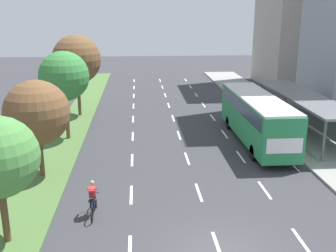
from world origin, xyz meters
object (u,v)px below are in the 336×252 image
object	(u,v)px
bus	(256,114)
cyclist	(93,200)
bus_shelter	(305,110)
median_tree_second	(37,113)
median_tree_fourth	(77,60)
median_tree_third	(64,76)

from	to	relation	value
bus	cyclist	world-z (taller)	bus
bus_shelter	median_tree_second	xyz separation A→B (m)	(-18.06, -6.82, 1.88)
bus_shelter	bus	bearing A→B (deg)	-158.45
bus_shelter	median_tree_fourth	distance (m)	19.23
bus	cyclist	distance (m)	14.42
median_tree_second	median_tree_third	distance (m)	6.80
bus_shelter	bus	world-z (taller)	bus
cyclist	median_tree_fourth	world-z (taller)	median_tree_fourth
bus	median_tree_second	world-z (taller)	median_tree_second
median_tree_second	median_tree_fourth	world-z (taller)	median_tree_fourth
bus_shelter	cyclist	xyz separation A→B (m)	(-14.73, -11.55, -1.07)
median_tree_second	bus	bearing A→B (deg)	20.40
bus_shelter	bus	distance (m)	4.61
median_tree_fourth	cyclist	bearing A→B (deg)	-80.55
bus_shelter	bus	xyz separation A→B (m)	(-4.28, -1.69, 0.20)
bus_shelter	median_tree_fourth	xyz separation A→B (m)	(-17.76, 6.64, 3.17)
bus_shelter	median_tree_second	size ratio (longest dim) A/B	2.48
bus_shelter	median_tree_second	distance (m)	19.40
bus	median_tree_third	distance (m)	13.76
median_tree_second	bus_shelter	bearing A→B (deg)	20.67
bus	cyclist	bearing A→B (deg)	-136.69
cyclist	median_tree_fourth	distance (m)	18.92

